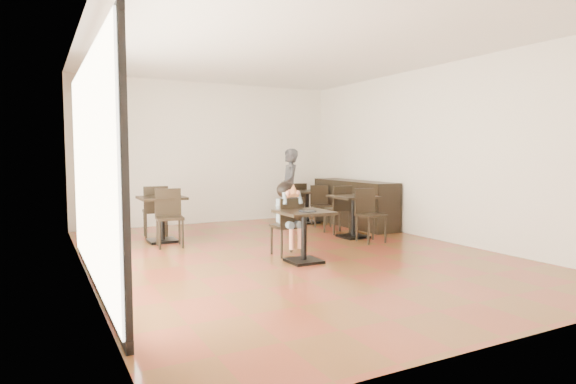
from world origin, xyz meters
TOP-DOWN VIEW (x-y plane):
  - floor at (0.00, 0.00)m, footprint 6.00×8.00m
  - ceiling at (0.00, 0.00)m, footprint 6.00×8.00m
  - wall_back at (0.00, 4.00)m, footprint 6.00×0.01m
  - wall_front at (0.00, -4.00)m, footprint 6.00×0.01m
  - wall_left at (-3.00, 0.00)m, footprint 0.01×8.00m
  - wall_right at (3.00, 0.00)m, footprint 0.01×8.00m
  - storefront_window at (-2.97, -0.50)m, footprint 0.04×4.50m
  - child_table at (-0.11, -0.59)m, footprint 0.72×0.72m
  - child_chair at (-0.11, -0.04)m, footprint 0.41×0.41m
  - child at (-0.11, -0.04)m, footprint 0.41×0.58m
  - plate at (-0.11, -0.69)m, footprint 0.26×0.26m
  - pizza_slice at (-0.11, -0.23)m, footprint 0.27×0.21m
  - adult_patron at (1.33, 2.56)m, footprint 0.58×0.71m
  - cafe_table_mid at (1.76, 0.79)m, footprint 0.78×0.78m
  - cafe_table_left at (-1.56, 2.03)m, footprint 0.87×0.87m
  - cafe_table_back at (1.95, 2.86)m, footprint 0.88×0.88m
  - chair_mid_a at (1.76, 1.34)m, footprint 0.44×0.44m
  - chair_mid_b at (1.76, 0.24)m, footprint 0.44×0.44m
  - chair_left_a at (-1.56, 2.58)m, footprint 0.50×0.50m
  - chair_left_b at (-1.56, 1.48)m, footprint 0.50×0.50m
  - chair_back_a at (1.98, 3.41)m, footprint 0.50×0.50m
  - chair_back_b at (1.98, 2.31)m, footprint 0.50×0.50m
  - service_counter at (2.65, 2.00)m, footprint 0.60×2.40m

SIDE VIEW (x-z plane):
  - floor at x=0.00m, z-range -0.01..0.01m
  - cafe_table_back at x=1.95m, z-range 0.00..0.74m
  - child_table at x=-0.11m, z-range 0.00..0.76m
  - cafe_table_mid at x=1.76m, z-range 0.00..0.80m
  - cafe_table_left at x=-1.56m, z-range 0.00..0.82m
  - chair_back_a at x=1.98m, z-range 0.00..0.89m
  - chair_back_b at x=1.98m, z-range 0.00..0.89m
  - child_chair at x=-0.11m, z-range 0.00..0.91m
  - chair_mid_a at x=1.76m, z-range 0.00..0.96m
  - chair_mid_b at x=1.76m, z-range 0.00..0.96m
  - chair_left_a at x=-1.56m, z-range 0.00..0.99m
  - chair_left_b at x=-1.56m, z-range 0.00..0.99m
  - service_counter at x=2.65m, z-range 0.00..1.00m
  - child at x=-0.11m, z-range 0.00..1.15m
  - plate at x=-0.11m, z-range 0.76..0.78m
  - adult_patron at x=1.33m, z-range 0.00..1.70m
  - pizza_slice at x=-0.11m, z-range 0.97..1.03m
  - storefront_window at x=-2.97m, z-range 0.10..2.70m
  - wall_back at x=0.00m, z-range 0.00..3.20m
  - wall_front at x=0.00m, z-range 0.00..3.20m
  - wall_left at x=-3.00m, z-range 0.00..3.20m
  - wall_right at x=3.00m, z-range 0.00..3.20m
  - ceiling at x=0.00m, z-range 3.20..3.21m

